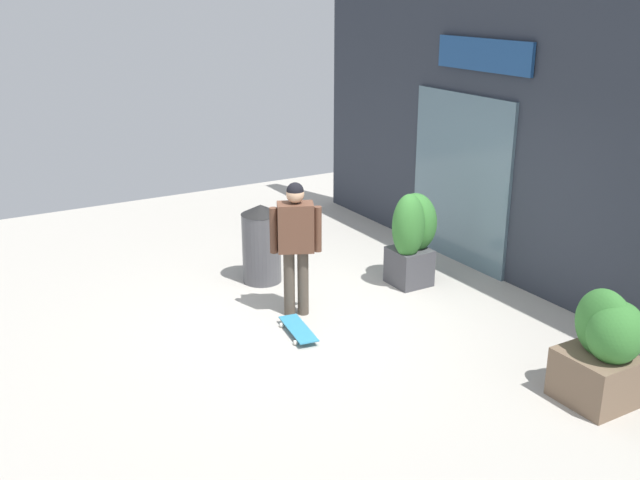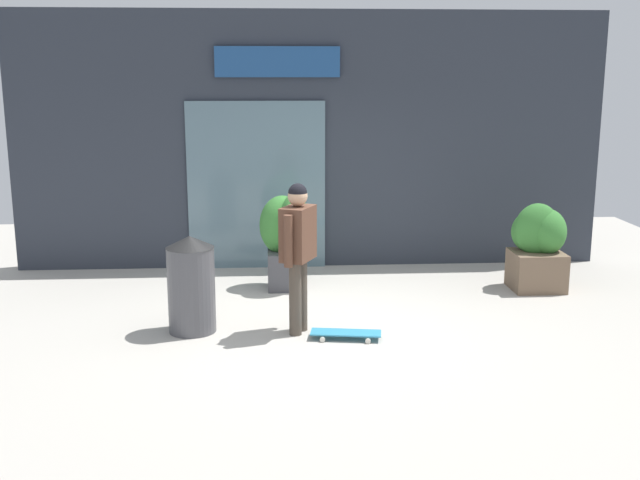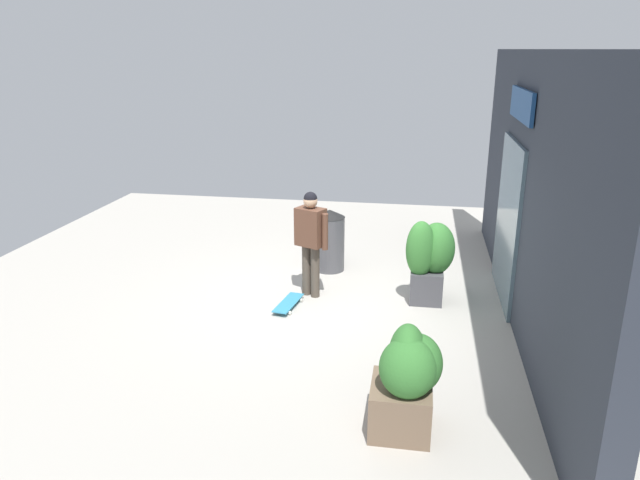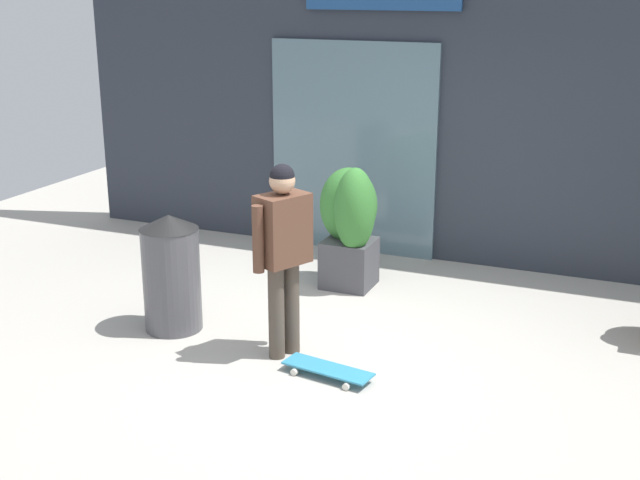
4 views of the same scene
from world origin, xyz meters
The scene contains 7 objects.
ground_plane centered at (0.00, 0.00, 0.00)m, with size 12.00×12.00×0.00m, color #B2ADA3.
building_facade centered at (-0.03, 2.72, 1.75)m, with size 8.18×0.31×3.53m.
skateboarder centered at (-0.28, -0.23, 0.97)m, with size 0.41×0.54×1.59m.
skateboard centered at (0.20, -0.47, 0.06)m, with size 0.75×0.35×0.08m.
planter_box_left centered at (-0.36, 1.49, 0.68)m, with size 0.64×0.70×1.24m.
planter_box_right centered at (2.81, 1.27, 0.60)m, with size 0.68×0.66×1.10m.
trash_bin centered at (-1.41, -0.12, 0.52)m, with size 0.51×0.51×1.04m.
Camera 1 is at (6.64, -3.98, 3.64)m, focal length 41.14 mm.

